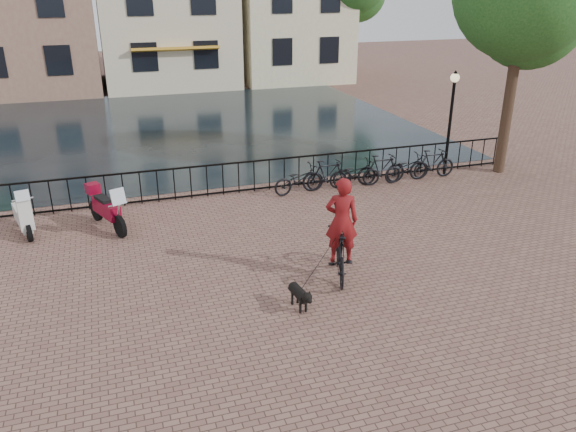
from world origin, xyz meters
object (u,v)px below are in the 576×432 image
object	(u,v)px
lamp_post	(452,106)
dog	(299,296)
scooter	(21,208)
motorcycle	(106,204)
cyclist	(341,234)

from	to	relation	value
lamp_post	dog	xyz separation A→B (m)	(-7.61, -6.59, -2.10)
dog	scooter	bearing A→B (deg)	127.38
dog	motorcycle	xyz separation A→B (m)	(-3.59, 5.40, 0.42)
lamp_post	cyclist	world-z (taller)	lamp_post
lamp_post	dog	size ratio (longest dim) A/B	4.02
dog	motorcycle	size ratio (longest dim) A/B	0.43
lamp_post	scooter	bearing A→B (deg)	-176.44
lamp_post	motorcycle	bearing A→B (deg)	-173.93
dog	cyclist	bearing A→B (deg)	29.82
scooter	motorcycle	bearing A→B (deg)	-24.93
lamp_post	cyclist	bearing A→B (deg)	-138.38
lamp_post	scooter	distance (m)	13.44
lamp_post	dog	distance (m)	10.28
motorcycle	scooter	size ratio (longest dim) A/B	1.23
cyclist	dog	bearing A→B (deg)	56.24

